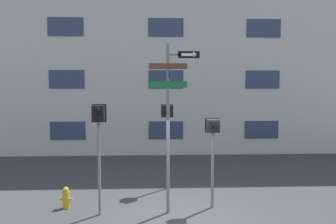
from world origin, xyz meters
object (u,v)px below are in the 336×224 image
object	(u,v)px
pedestrian_signal_right	(213,138)
pedestrian_signal_across	(167,123)
pedestrian_signal_left	(99,129)
fire_hydrant	(66,198)
street_sign_pole	(170,111)

from	to	relation	value
pedestrian_signal_right	pedestrian_signal_across	distance (m)	2.15
pedestrian_signal_left	pedestrian_signal_across	distance (m)	2.88
pedestrian_signal_right	fire_hydrant	bearing A→B (deg)	178.11
street_sign_pole	fire_hydrant	bearing A→B (deg)	170.53
street_sign_pole	fire_hydrant	world-z (taller)	street_sign_pole
street_sign_pole	pedestrian_signal_across	world-z (taller)	street_sign_pole
street_sign_pole	pedestrian_signal_left	size ratio (longest dim) A/B	1.54
street_sign_pole	pedestrian_signal_right	size ratio (longest dim) A/B	1.79
pedestrian_signal_across	pedestrian_signal_right	bearing A→B (deg)	-56.48
pedestrian_signal_across	fire_hydrant	size ratio (longest dim) A/B	4.68
pedestrian_signal_left	pedestrian_signal_right	xyz separation A→B (m)	(3.05, 0.41, -0.32)
pedestrian_signal_right	pedestrian_signal_left	bearing A→B (deg)	-172.43
fire_hydrant	pedestrian_signal_across	bearing A→B (deg)	29.65
pedestrian_signal_across	pedestrian_signal_left	bearing A→B (deg)	-130.59
pedestrian_signal_left	fire_hydrant	distance (m)	2.31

